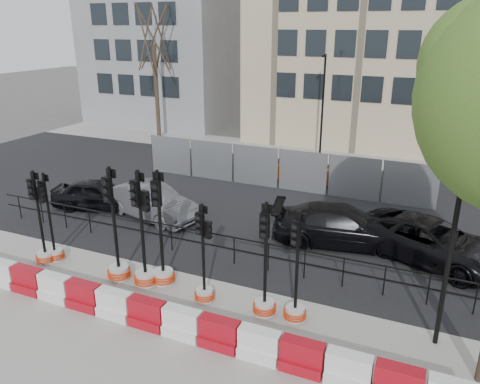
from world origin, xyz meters
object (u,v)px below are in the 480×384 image
at_px(lamp_post_near, 455,226).
at_px(traffic_signal_d, 144,259).
at_px(traffic_signal_h, 295,299).
at_px(traffic_signal_a, 53,243).
at_px(car_c, 342,226).
at_px(car_a, 98,194).

bearing_deg(lamp_post_near, traffic_signal_d, -176.09).
bearing_deg(traffic_signal_h, lamp_post_near, 24.27).
bearing_deg(traffic_signal_d, traffic_signal_a, -171.16).
bearing_deg(car_c, car_a, 82.48).
height_order(lamp_post_near, car_c, lamp_post_near).
relative_size(lamp_post_near, car_c, 1.14).
relative_size(traffic_signal_h, car_a, 0.77).
height_order(traffic_signal_d, car_a, traffic_signal_d).
xyz_separation_m(traffic_signal_h, car_c, (0.14, 5.13, 0.06)).
xyz_separation_m(lamp_post_near, traffic_signal_a, (-11.97, -0.45, -2.58)).
distance_m(traffic_signal_a, car_a, 4.74).
height_order(lamp_post_near, traffic_signal_a, lamp_post_near).
relative_size(lamp_post_near, traffic_signal_h, 1.89).
relative_size(lamp_post_near, traffic_signal_d, 1.63).
bearing_deg(car_c, traffic_signal_d, 125.66).
bearing_deg(traffic_signal_a, traffic_signal_d, 3.71).
bearing_deg(car_a, traffic_signal_d, -145.38).
height_order(traffic_signal_d, traffic_signal_h, traffic_signal_d).
relative_size(traffic_signal_h, car_c, 0.60).
xyz_separation_m(lamp_post_near, traffic_signal_h, (-3.53, -0.45, -2.57)).
bearing_deg(traffic_signal_d, car_c, 57.78).
relative_size(lamp_post_near, traffic_signal_a, 1.93).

